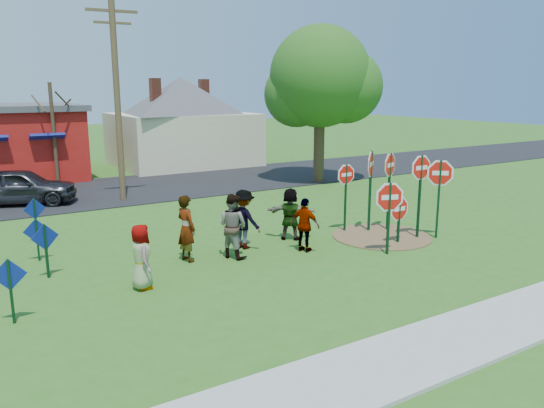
{
  "coord_description": "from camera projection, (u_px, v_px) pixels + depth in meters",
  "views": [
    {
      "loc": [
        -7.3,
        -13.25,
        4.74
      ],
      "look_at": [
        1.56,
        1.03,
        1.05
      ],
      "focal_mm": 35.0,
      "sensor_mm": 36.0,
      "label": 1
    }
  ],
  "objects": [
    {
      "name": "ground",
      "position": [
        246.0,
        251.0,
        15.77
      ],
      "size": [
        120.0,
        120.0,
        0.0
      ],
      "primitive_type": "plane",
      "color": "#29631C",
      "rests_on": "ground"
    },
    {
      "name": "sidewalk",
      "position": [
        435.0,
        348.0,
        9.79
      ],
      "size": [
        22.0,
        1.8,
        0.08
      ],
      "primitive_type": "cube",
      "color": "#9E9E99",
      "rests_on": "ground"
    },
    {
      "name": "road",
      "position": [
        129.0,
        189.0,
        25.31
      ],
      "size": [
        120.0,
        7.5,
        0.04
      ],
      "primitive_type": "cube",
      "color": "black",
      "rests_on": "ground"
    },
    {
      "name": "dirt_patch",
      "position": [
        381.0,
        236.0,
        17.26
      ],
      "size": [
        3.2,
        3.2,
        0.03
      ],
      "primitive_type": "cylinder",
      "color": "brown",
      "rests_on": "ground"
    },
    {
      "name": "cream_house",
      "position": [
        182.0,
        118.0,
        32.92
      ],
      "size": [
        9.4,
        9.4,
        6.5
      ],
      "color": "beige",
      "rests_on": "ground"
    },
    {
      "name": "stop_sign_a",
      "position": [
        389.0,
        203.0,
        15.13
      ],
      "size": [
        1.1,
        0.4,
        2.27
      ],
      "rotation": [
        0.0,
        0.0,
        -0.34
      ],
      "color": "#0E331B",
      "rests_on": "ground"
    },
    {
      "name": "stop_sign_b",
      "position": [
        346.0,
        181.0,
        17.53
      ],
      "size": [
        0.94,
        0.06,
        2.41
      ],
      "rotation": [
        0.0,
        0.0,
        -0.0
      ],
      "color": "#0E331B",
      "rests_on": "ground"
    },
    {
      "name": "stop_sign_c",
      "position": [
        421.0,
        177.0,
        16.7
      ],
      "size": [
        1.08,
        0.07,
        2.83
      ],
      "rotation": [
        0.0,
        0.0,
        -0.03
      ],
      "color": "#0E331B",
      "rests_on": "ground"
    },
    {
      "name": "stop_sign_d",
      "position": [
        390.0,
        172.0,
        17.65
      ],
      "size": [
        1.02,
        0.44,
        2.79
      ],
      "rotation": [
        0.0,
        0.0,
        0.39
      ],
      "color": "#0E331B",
      "rests_on": "ground"
    },
    {
      "name": "stop_sign_e",
      "position": [
        399.0,
        211.0,
        16.36
      ],
      "size": [
        1.05,
        0.07,
        1.61
      ],
      "rotation": [
        0.0,
        0.0,
        0.05
      ],
      "color": "#0E331B",
      "rests_on": "ground"
    },
    {
      "name": "stop_sign_f",
      "position": [
        440.0,
        179.0,
        16.72
      ],
      "size": [
        0.9,
        0.72,
        2.69
      ],
      "rotation": [
        0.0,
        0.0,
        -0.67
      ],
      "color": "#0E331B",
      "rests_on": "ground"
    },
    {
      "name": "stop_sign_g",
      "position": [
        371.0,
        172.0,
        17.52
      ],
      "size": [
        0.98,
        0.73,
        2.89
      ],
      "rotation": [
        0.0,
        0.0,
        0.63
      ],
      "color": "#0E331B",
      "rests_on": "ground"
    },
    {
      "name": "blue_diamond_a",
      "position": [
        10.0,
        283.0,
        10.73
      ],
      "size": [
        0.67,
        0.15,
        1.39
      ],
      "rotation": [
        0.0,
        0.0,
        -0.19
      ],
      "color": "#0E331B",
      "rests_on": "ground"
    },
    {
      "name": "blue_diamond_b",
      "position": [
        46.0,
        244.0,
        13.34
      ],
      "size": [
        0.69,
        0.18,
        1.43
      ],
      "rotation": [
        0.0,
        0.0,
        0.23
      ],
      "color": "#0E331B",
      "rests_on": "ground"
    },
    {
      "name": "blue_diamond_c",
      "position": [
        37.0,
        235.0,
        14.71
      ],
      "size": [
        0.7,
        0.08,
        1.21
      ],
      "rotation": [
        0.0,
        0.0,
        -0.09
      ],
      "color": "#0E331B",
      "rests_on": "ground"
    },
    {
      "name": "blue_diamond_d",
      "position": [
        35.0,
        214.0,
        16.63
      ],
      "size": [
        0.67,
        0.16,
        1.38
      ],
      "rotation": [
        0.0,
        0.0,
        0.21
      ],
      "color": "#0E331B",
      "rests_on": "ground"
    },
    {
      "name": "person_a",
      "position": [
        141.0,
        257.0,
        12.64
      ],
      "size": [
        0.56,
        0.81,
        1.59
      ],
      "primitive_type": "imported",
      "rotation": [
        0.0,
        0.0,
        1.5
      ],
      "color": "#3F4882",
      "rests_on": "ground"
    },
    {
      "name": "person_b",
      "position": [
        186.0,
        228.0,
        14.66
      ],
      "size": [
        0.58,
        0.76,
        1.87
      ],
      "primitive_type": "imported",
      "rotation": [
        0.0,
        0.0,
        1.78
      ],
      "color": "#256B5E",
      "rests_on": "ground"
    },
    {
      "name": "person_c",
      "position": [
        233.0,
        226.0,
        14.98
      ],
      "size": [
        1.02,
        1.11,
        1.85
      ],
      "primitive_type": "imported",
      "rotation": [
        0.0,
        0.0,
        2.01
      ],
      "color": "brown",
      "rests_on": "ground"
    },
    {
      "name": "person_d",
      "position": [
        244.0,
        219.0,
        15.84
      ],
      "size": [
        1.05,
        1.32,
        1.79
      ],
      "primitive_type": "imported",
      "rotation": [
        0.0,
        0.0,
        1.96
      ],
      "color": "#313136",
      "rests_on": "ground"
    },
    {
      "name": "person_e",
      "position": [
        305.0,
        225.0,
        15.52
      ],
      "size": [
        0.77,
        1.02,
        1.61
      ],
      "primitive_type": "imported",
      "rotation": [
        0.0,
        0.0,
        2.04
      ],
      "color": "#532E5A",
      "rests_on": "ground"
    },
    {
      "name": "person_f",
      "position": [
        290.0,
        214.0,
        16.77
      ],
      "size": [
        1.5,
        1.39,
        1.68
      ],
      "primitive_type": "imported",
      "rotation": [
        0.0,
        0.0,
        2.43
      ],
      "color": "#1E4E27",
      "rests_on": "ground"
    },
    {
      "name": "suv",
      "position": [
        20.0,
        186.0,
        21.76
      ],
      "size": [
        4.7,
        3.24,
        1.49
      ],
      "primitive_type": "imported",
      "rotation": [
        0.0,
        0.0,
        1.19
      ],
      "color": "#2F2F34",
      "rests_on": "road"
    },
    {
      "name": "utility_pole",
      "position": [
        117.0,
        97.0,
        21.89
      ],
      "size": [
        2.03,
        0.32,
        8.31
      ],
      "rotation": [
        0.0,
        0.0,
        -0.1
      ],
      "color": "#4C3823",
      "rests_on": "ground"
    },
    {
      "name": "leafy_tree",
      "position": [
        322.0,
        82.0,
        26.21
      ],
      "size": [
        5.48,
        5.0,
        7.79
      ],
      "color": "#382819",
      "rests_on": "ground"
    },
    {
      "name": "bare_tree_east",
      "position": [
        53.0,
        120.0,
        25.6
      ],
      "size": [
        1.8,
        1.8,
        5.01
      ],
      "color": "#382819",
      "rests_on": "ground"
    }
  ]
}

